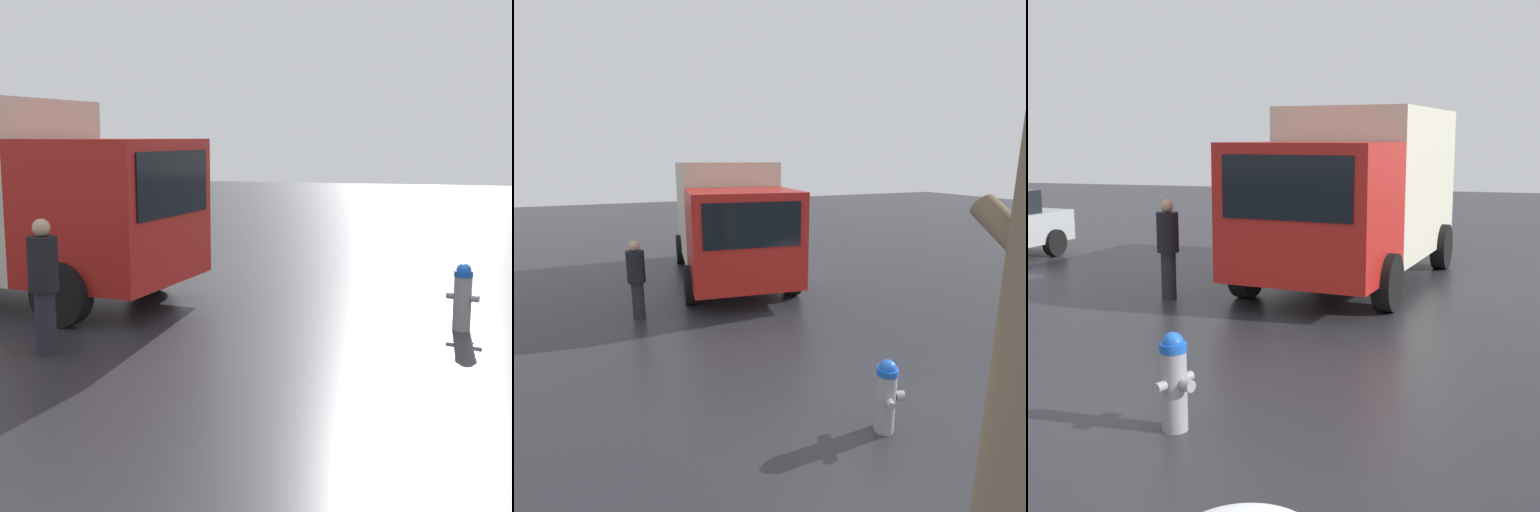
% 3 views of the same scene
% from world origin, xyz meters
% --- Properties ---
extents(ground_plane, '(60.00, 60.00, 0.00)m').
position_xyz_m(ground_plane, '(0.00, 0.00, 0.00)').
color(ground_plane, '#28282D').
extents(fire_hydrant, '(0.44, 0.35, 0.92)m').
position_xyz_m(fire_hydrant, '(-0.00, -0.00, 0.47)').
color(fire_hydrant, gray).
rests_on(fire_hydrant, ground_plane).
extents(delivery_truck, '(6.36, 3.34, 3.15)m').
position_xyz_m(delivery_truck, '(7.23, -0.34, 1.69)').
color(delivery_truck, red).
rests_on(delivery_truck, ground_plane).
extents(pedestrian, '(0.36, 0.36, 1.64)m').
position_xyz_m(pedestrian, '(4.88, 2.34, 0.90)').
color(pedestrian, '#23232D').
rests_on(pedestrian, ground_plane).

